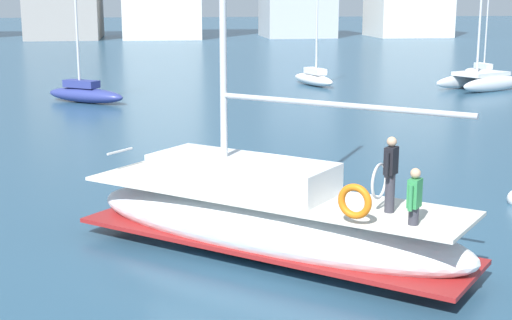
# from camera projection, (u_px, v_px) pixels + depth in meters

# --- Properties ---
(ground_plane) EXTENTS (400.00, 400.00, 0.00)m
(ground_plane) POSITION_uv_depth(u_px,v_px,m) (312.00, 228.00, 19.03)
(ground_plane) COLOR #284C66
(main_sailboat) EXTENTS (8.88, 8.03, 13.00)m
(main_sailboat) POSITION_uv_depth(u_px,v_px,m) (266.00, 217.00, 16.86)
(main_sailboat) COLOR silver
(main_sailboat) RESTS_ON ground
(moored_sloop_far) EXTENTS (4.88, 4.07, 7.42)m
(moored_sloop_far) POSITION_uv_depth(u_px,v_px,m) (85.00, 93.00, 41.41)
(moored_sloop_far) COLOR navy
(moored_sloop_far) RESTS_ON ground
(moored_catamaran) EXTENTS (1.64, 3.87, 5.94)m
(moored_catamaran) POSITION_uv_depth(u_px,v_px,m) (482.00, 71.00, 54.79)
(moored_catamaran) COLOR silver
(moored_catamaran) RESTS_ON ground
(moored_cutter_left) EXTENTS (6.31, 4.96, 7.86)m
(moored_cutter_left) POSITION_uv_depth(u_px,v_px,m) (481.00, 80.00, 47.20)
(moored_cutter_left) COLOR silver
(moored_cutter_left) RESTS_ON ground
(moored_cutter_right) EXTENTS (2.45, 4.86, 7.46)m
(moored_cutter_right) POSITION_uv_depth(u_px,v_px,m) (314.00, 77.00, 49.44)
(moored_cutter_right) COLOR white
(moored_cutter_right) RESTS_ON ground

